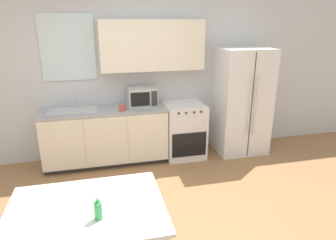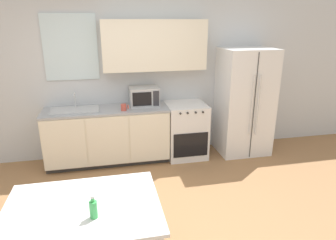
{
  "view_description": "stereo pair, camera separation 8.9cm",
  "coord_description": "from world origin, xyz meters",
  "px_view_note": "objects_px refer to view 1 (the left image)",
  "views": [
    {
      "loc": [
        -0.39,
        -2.87,
        2.22
      ],
      "look_at": [
        0.42,
        0.49,
        1.05
      ],
      "focal_mm": 32.0,
      "sensor_mm": 36.0,
      "label": 1
    },
    {
      "loc": [
        -0.31,
        -2.89,
        2.22
      ],
      "look_at": [
        0.42,
        0.49,
        1.05
      ],
      "focal_mm": 32.0,
      "sensor_mm": 36.0,
      "label": 2
    }
  ],
  "objects_px": {
    "drink_bottle": "(98,210)",
    "coffee_mug": "(123,108)",
    "dining_table": "(87,218)",
    "microwave": "(142,96)",
    "refrigerator": "(242,101)",
    "oven_range": "(184,130)"
  },
  "relations": [
    {
      "from": "microwave",
      "to": "coffee_mug",
      "type": "relative_size",
      "value": 3.87
    },
    {
      "from": "refrigerator",
      "to": "coffee_mug",
      "type": "distance_m",
      "value": 2.03
    },
    {
      "from": "dining_table",
      "to": "microwave",
      "type": "bearing_deg",
      "value": 71.0
    },
    {
      "from": "oven_range",
      "to": "refrigerator",
      "type": "xyz_separation_m",
      "value": [
        1.01,
        -0.02,
        0.44
      ]
    },
    {
      "from": "drink_bottle",
      "to": "coffee_mug",
      "type": "bearing_deg",
      "value": 80.19
    },
    {
      "from": "coffee_mug",
      "to": "drink_bottle",
      "type": "relative_size",
      "value": 0.61
    },
    {
      "from": "coffee_mug",
      "to": "dining_table",
      "type": "xyz_separation_m",
      "value": [
        -0.51,
        -2.22,
        -0.27
      ]
    },
    {
      "from": "oven_range",
      "to": "drink_bottle",
      "type": "distance_m",
      "value": 2.92
    },
    {
      "from": "coffee_mug",
      "to": "oven_range",
      "type": "bearing_deg",
      "value": 7.49
    },
    {
      "from": "microwave",
      "to": "dining_table",
      "type": "bearing_deg",
      "value": -109.0
    },
    {
      "from": "refrigerator",
      "to": "drink_bottle",
      "type": "xyz_separation_m",
      "value": [
        -2.44,
        -2.49,
        -0.04
      ]
    },
    {
      "from": "refrigerator",
      "to": "dining_table",
      "type": "bearing_deg",
      "value": -137.36
    },
    {
      "from": "refrigerator",
      "to": "microwave",
      "type": "distance_m",
      "value": 1.7
    },
    {
      "from": "coffee_mug",
      "to": "refrigerator",
      "type": "bearing_deg",
      "value": 3.17
    },
    {
      "from": "microwave",
      "to": "dining_table",
      "type": "distance_m",
      "value": 2.63
    },
    {
      "from": "drink_bottle",
      "to": "refrigerator",
      "type": "bearing_deg",
      "value": 45.67
    },
    {
      "from": "oven_range",
      "to": "microwave",
      "type": "distance_m",
      "value": 0.91
    },
    {
      "from": "microwave",
      "to": "refrigerator",
      "type": "bearing_deg",
      "value": -4.25
    },
    {
      "from": "oven_range",
      "to": "microwave",
      "type": "relative_size",
      "value": 1.98
    },
    {
      "from": "refrigerator",
      "to": "coffee_mug",
      "type": "bearing_deg",
      "value": -176.83
    },
    {
      "from": "coffee_mug",
      "to": "drink_bottle",
      "type": "distance_m",
      "value": 2.42
    },
    {
      "from": "dining_table",
      "to": "drink_bottle",
      "type": "distance_m",
      "value": 0.26
    }
  ]
}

